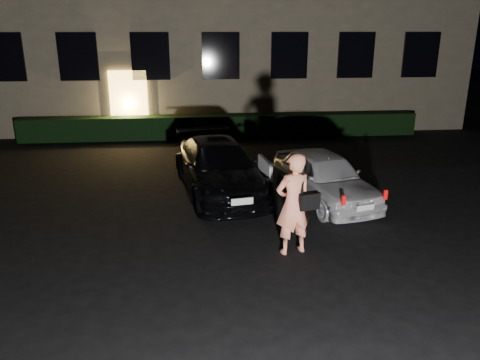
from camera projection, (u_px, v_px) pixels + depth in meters
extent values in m
plane|color=black|center=(260.00, 272.00, 8.05)|extent=(80.00, 80.00, 0.00)
cube|color=#FAC255|center=(129.00, 104.00, 17.69)|extent=(1.40, 0.10, 2.50)
cube|color=black|center=(4.00, 57.00, 16.75)|extent=(1.40, 0.10, 1.70)
cube|color=black|center=(78.00, 57.00, 16.99)|extent=(1.40, 0.10, 1.70)
cube|color=black|center=(150.00, 56.00, 17.23)|extent=(1.40, 0.10, 1.70)
cube|color=black|center=(221.00, 56.00, 17.47)|extent=(1.40, 0.10, 1.70)
cube|color=black|center=(289.00, 56.00, 17.71)|extent=(1.40, 0.10, 1.70)
cube|color=black|center=(356.00, 55.00, 17.95)|extent=(1.40, 0.10, 1.70)
cube|color=black|center=(421.00, 55.00, 18.19)|extent=(1.40, 0.10, 1.70)
cube|color=black|center=(222.00, 126.00, 17.85)|extent=(15.00, 0.70, 0.85)
imported|color=black|center=(218.00, 167.00, 11.83)|extent=(2.50, 4.69, 1.29)
cube|color=white|center=(265.00, 167.00, 11.27)|extent=(0.23, 0.93, 0.43)
cube|color=silver|center=(242.00, 201.00, 9.74)|extent=(0.47, 0.12, 0.14)
imported|color=silver|center=(324.00, 177.00, 11.21)|extent=(2.26, 3.82, 1.22)
cube|color=red|center=(344.00, 201.00, 9.50)|extent=(0.08, 0.06, 0.20)
cube|color=red|center=(386.00, 195.00, 9.82)|extent=(0.08, 0.06, 0.20)
cube|color=silver|center=(365.00, 208.00, 9.68)|extent=(0.40, 0.13, 0.12)
imported|color=#FF8E68|center=(293.00, 204.00, 8.49)|extent=(0.80, 0.64, 1.93)
cube|color=black|center=(309.00, 201.00, 8.43)|extent=(0.43, 0.28, 0.31)
cube|color=black|center=(302.00, 178.00, 8.29)|extent=(0.06, 0.07, 0.60)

